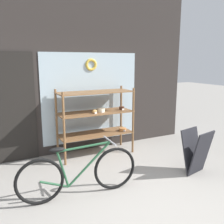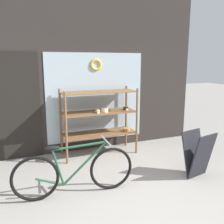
% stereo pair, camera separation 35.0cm
% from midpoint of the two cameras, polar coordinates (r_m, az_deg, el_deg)
% --- Properties ---
extents(ground_plane, '(30.00, 30.00, 0.00)m').
position_cam_midpoint_polar(ground_plane, '(3.55, 10.79, -21.59)').
color(ground_plane, gray).
extents(storefront_facade, '(5.20, 0.13, 3.94)m').
position_cam_midpoint_polar(storefront_facade, '(5.35, -4.45, 11.41)').
color(storefront_facade, '#2D2826').
rests_on(storefront_facade, ground_plane).
extents(display_case, '(1.53, 0.57, 1.38)m').
position_cam_midpoint_polar(display_case, '(5.13, -0.78, -0.59)').
color(display_case, brown).
rests_on(display_case, ground_plane).
extents(bicycle, '(1.76, 0.46, 0.79)m').
position_cam_midpoint_polar(bicycle, '(3.71, -5.86, -13.50)').
color(bicycle, black).
rests_on(bicycle, ground_plane).
extents(sandwich_board, '(0.53, 0.47, 0.77)m').
position_cam_midpoint_polar(sandwich_board, '(4.53, 21.20, -9.07)').
color(sandwich_board, '#232328').
rests_on(sandwich_board, ground_plane).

